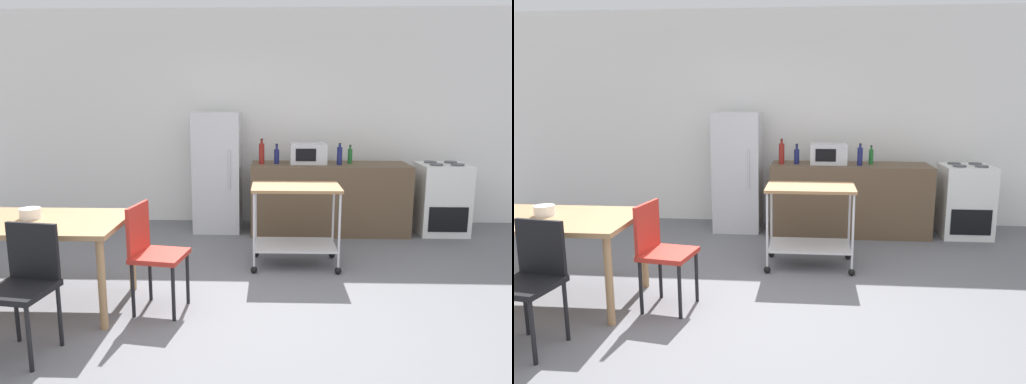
# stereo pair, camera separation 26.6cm
# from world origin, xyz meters

# --- Properties ---
(ground_plane) EXTENTS (12.00, 12.00, 0.00)m
(ground_plane) POSITION_xyz_m (0.00, 0.00, 0.00)
(ground_plane) COLOR slate
(back_wall) EXTENTS (8.40, 0.12, 2.90)m
(back_wall) POSITION_xyz_m (0.00, 3.20, 1.45)
(back_wall) COLOR white
(back_wall) RESTS_ON ground_plane
(kitchen_counter) EXTENTS (2.00, 0.64, 0.90)m
(kitchen_counter) POSITION_xyz_m (0.90, 2.60, 0.45)
(kitchen_counter) COLOR brown
(kitchen_counter) RESTS_ON ground_plane
(dining_table) EXTENTS (1.50, 0.90, 0.75)m
(dining_table) POSITION_xyz_m (-1.80, 0.20, 0.67)
(dining_table) COLOR #A37A51
(dining_table) RESTS_ON ground_plane
(chair_black) EXTENTS (0.46, 0.46, 0.89)m
(chair_black) POSITION_xyz_m (-1.51, -0.53, 0.52)
(chair_black) COLOR black
(chair_black) RESTS_ON ground_plane
(chair_red) EXTENTS (0.46, 0.46, 0.89)m
(chair_red) POSITION_xyz_m (-0.81, 0.17, 0.52)
(chair_red) COLOR #B72D23
(chair_red) RESTS_ON ground_plane
(stove_oven) EXTENTS (0.60, 0.61, 0.92)m
(stove_oven) POSITION_xyz_m (2.35, 2.62, 0.45)
(stove_oven) COLOR white
(stove_oven) RESTS_ON ground_plane
(refrigerator) EXTENTS (0.60, 0.63, 1.55)m
(refrigerator) POSITION_xyz_m (-0.55, 2.70, 0.78)
(refrigerator) COLOR silver
(refrigerator) RESTS_ON ground_plane
(kitchen_cart) EXTENTS (0.91, 0.57, 0.85)m
(kitchen_cart) POSITION_xyz_m (0.41, 1.29, 0.57)
(kitchen_cart) COLOR olive
(kitchen_cart) RESTS_ON ground_plane
(bottle_sparkling_water) EXTENTS (0.07, 0.07, 0.32)m
(bottle_sparkling_water) POSITION_xyz_m (0.03, 2.57, 1.04)
(bottle_sparkling_water) COLOR maroon
(bottle_sparkling_water) RESTS_ON kitchen_counter
(bottle_wine) EXTENTS (0.07, 0.07, 0.26)m
(bottle_wine) POSITION_xyz_m (0.22, 2.58, 1.00)
(bottle_wine) COLOR navy
(bottle_wine) RESTS_ON kitchen_counter
(microwave) EXTENTS (0.46, 0.35, 0.26)m
(microwave) POSITION_xyz_m (0.62, 2.63, 1.03)
(microwave) COLOR silver
(microwave) RESTS_ON kitchen_counter
(bottle_sesame_oil) EXTENTS (0.07, 0.07, 0.27)m
(bottle_sesame_oil) POSITION_xyz_m (1.01, 2.52, 1.02)
(bottle_sesame_oil) COLOR navy
(bottle_sesame_oil) RESTS_ON kitchen_counter
(bottle_hot_sauce) EXTENTS (0.06, 0.06, 0.24)m
(bottle_hot_sauce) POSITION_xyz_m (1.16, 2.64, 1.00)
(bottle_hot_sauce) COLOR #1E6628
(bottle_hot_sauce) RESTS_ON kitchen_counter
(fruit_bowl) EXTENTS (0.17, 0.17, 0.09)m
(fruit_bowl) POSITION_xyz_m (-1.84, 0.26, 0.79)
(fruit_bowl) COLOR white
(fruit_bowl) RESTS_ON dining_table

